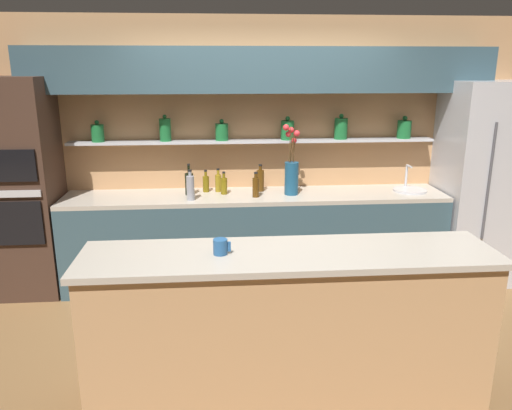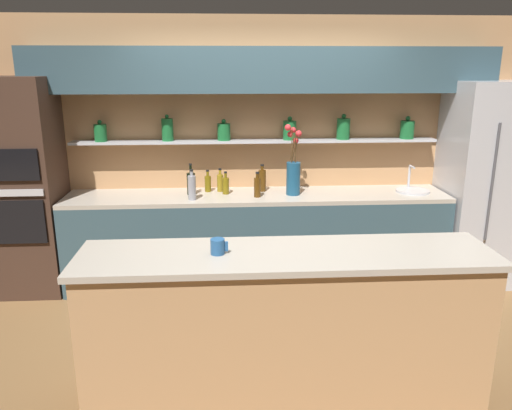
# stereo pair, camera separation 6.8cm
# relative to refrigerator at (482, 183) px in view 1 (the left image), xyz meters

# --- Properties ---
(ground_plane) EXTENTS (12.00, 12.00, 0.00)m
(ground_plane) POSITION_rel_refrigerator_xyz_m (-2.21, -1.20, -1.00)
(ground_plane) COLOR brown
(back_wall_unit) EXTENTS (5.20, 0.44, 2.60)m
(back_wall_unit) POSITION_rel_refrigerator_xyz_m (-2.21, 0.33, 0.55)
(back_wall_unit) COLOR tan
(back_wall_unit) RESTS_ON ground_plane
(back_counter_unit) EXTENTS (3.71, 0.62, 0.92)m
(back_counter_unit) POSITION_rel_refrigerator_xyz_m (-2.27, 0.04, -0.54)
(back_counter_unit) COLOR #334C56
(back_counter_unit) RESTS_ON ground_plane
(island_counter) EXTENTS (2.59, 0.61, 1.02)m
(island_counter) POSITION_rel_refrigerator_xyz_m (-2.21, -1.79, -0.48)
(island_counter) COLOR tan
(island_counter) RESTS_ON ground_plane
(refrigerator) EXTENTS (0.79, 0.73, 1.99)m
(refrigerator) POSITION_rel_refrigerator_xyz_m (0.00, 0.00, 0.00)
(refrigerator) COLOR #B7B7BC
(refrigerator) RESTS_ON ground_plane
(oven_tower) EXTENTS (0.66, 0.64, 2.04)m
(oven_tower) POSITION_rel_refrigerator_xyz_m (-4.47, 0.04, 0.02)
(oven_tower) COLOR #3D281E
(oven_tower) RESTS_ON ground_plane
(flower_vase) EXTENTS (0.16, 0.17, 0.68)m
(flower_vase) POSITION_rel_refrigerator_xyz_m (-1.92, 0.01, 0.15)
(flower_vase) COLOR navy
(flower_vase) RESTS_ON back_counter_unit
(sink_fixture) EXTENTS (0.33, 0.33, 0.25)m
(sink_fixture) POSITION_rel_refrigerator_xyz_m (-0.72, 0.05, -0.06)
(sink_fixture) COLOR #B7B7BC
(sink_fixture) RESTS_ON back_counter_unit
(bottle_spirit_0) EXTENTS (0.06, 0.06, 0.24)m
(bottle_spirit_0) POSITION_rel_refrigerator_xyz_m (-2.28, -0.06, 0.02)
(bottle_spirit_0) COLOR #4C2D0C
(bottle_spirit_0) RESTS_ON back_counter_unit
(bottle_oil_1) EXTENTS (0.06, 0.06, 0.22)m
(bottle_oil_1) POSITION_rel_refrigerator_xyz_m (-2.58, 0.07, 0.01)
(bottle_oil_1) COLOR brown
(bottle_oil_1) RESTS_ON back_counter_unit
(bottle_oil_2) EXTENTS (0.06, 0.06, 0.23)m
(bottle_oil_2) POSITION_rel_refrigerator_xyz_m (-2.63, 0.18, 0.02)
(bottle_oil_2) COLOR olive
(bottle_oil_2) RESTS_ON back_counter_unit
(bottle_wine_3) EXTENTS (0.08, 0.08, 0.30)m
(bottle_wine_3) POSITION_rel_refrigerator_xyz_m (-2.91, 0.08, 0.03)
(bottle_wine_3) COLOR black
(bottle_wine_3) RESTS_ON back_counter_unit
(bottle_spirit_4) EXTENTS (0.08, 0.08, 0.27)m
(bottle_spirit_4) POSITION_rel_refrigerator_xyz_m (-2.21, 0.16, 0.04)
(bottle_spirit_4) COLOR #4C2D0C
(bottle_spirit_4) RESTS_ON back_counter_unit
(bottle_oil_5) EXTENTS (0.06, 0.06, 0.22)m
(bottle_oil_5) POSITION_rel_refrigerator_xyz_m (-2.75, 0.18, 0.01)
(bottle_oil_5) COLOR brown
(bottle_oil_5) RESTS_ON back_counter_unit
(bottle_spirit_6) EXTENTS (0.07, 0.07, 0.29)m
(bottle_spirit_6) POSITION_rel_refrigerator_xyz_m (-2.89, -0.13, 0.04)
(bottle_spirit_6) COLOR gray
(bottle_spirit_6) RESTS_ON back_counter_unit
(coffee_mug) EXTENTS (0.11, 0.09, 0.10)m
(coffee_mug) POSITION_rel_refrigerator_xyz_m (-2.63, -1.79, 0.07)
(coffee_mug) COLOR #235184
(coffee_mug) RESTS_ON island_counter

